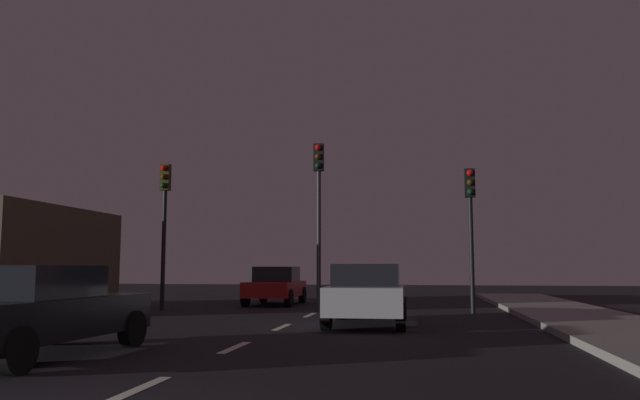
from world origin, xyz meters
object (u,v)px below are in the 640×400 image
Objects in this scene: traffic_signal_left at (164,207)px; car_adjacent_lane at (36,310)px; traffic_signal_center at (319,194)px; street_lamp_right at (637,103)px; car_stopped_ahead at (367,294)px; traffic_signal_right at (471,211)px; car_oncoming_far at (276,285)px.

traffic_signal_left reaches higher than car_adjacent_lane.
street_lamp_right is (7.50, -6.99, 0.84)m from traffic_signal_center.
traffic_signal_left is 5.32m from traffic_signal_center.
traffic_signal_center is 1.32× the size of car_stopped_ahead.
street_lamp_right is (2.68, -6.98, 1.45)m from traffic_signal_right.
car_adjacent_lane is at bearing -76.62° from traffic_signal_left.
traffic_signal_left is 0.63× the size of street_lamp_right.
traffic_signal_left is 1.19× the size of car_stopped_ahead.
traffic_signal_center reaches higher than car_stopped_ahead.
car_adjacent_lane is (2.54, -10.66, -2.71)m from traffic_signal_left.
street_lamp_right reaches higher than car_oncoming_far.
car_stopped_ahead is at bearing -30.64° from traffic_signal_left.
street_lamp_right is at bearing -28.61° from traffic_signal_left.
traffic_signal_center is (5.31, 0.00, 0.34)m from traffic_signal_left.
car_adjacent_lane is 11.58m from street_lamp_right.
traffic_signal_right is at bearing 54.56° from car_adjacent_lane.
traffic_signal_left is 11.29m from car_adjacent_lane.
traffic_signal_right is at bearing -0.01° from traffic_signal_left.
car_adjacent_lane is (-2.77, -10.66, -3.05)m from traffic_signal_center.
traffic_signal_right reaches higher than car_stopped_ahead.
traffic_signal_center is at bearing 137.03° from street_lamp_right.
traffic_signal_left is 8.82m from car_stopped_ahead.
traffic_signal_center is at bearing 75.44° from car_adjacent_lane.
traffic_signal_right is 1.08× the size of car_adjacent_lane.
traffic_signal_right reaches higher than car_oncoming_far.
car_stopped_ahead is 7.92m from car_adjacent_lane.
car_stopped_ahead is at bearing -124.10° from traffic_signal_right.
traffic_signal_center reaches higher than traffic_signal_right.
street_lamp_right is (9.76, -10.62, 3.90)m from car_oncoming_far.
traffic_signal_right is (4.82, -0.00, -0.61)m from traffic_signal_center.
car_oncoming_far is at bearing 152.83° from traffic_signal_right.
traffic_signal_center is 1.21× the size of traffic_signal_right.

